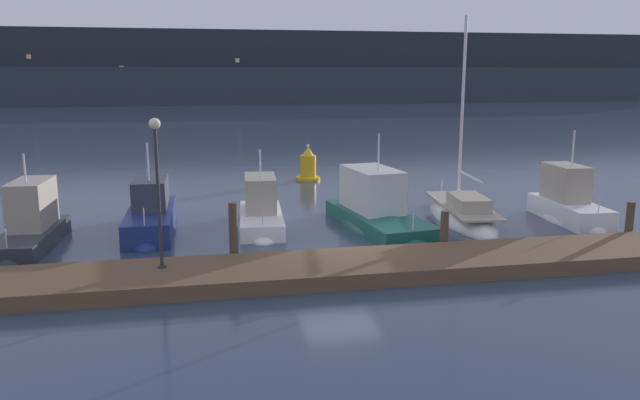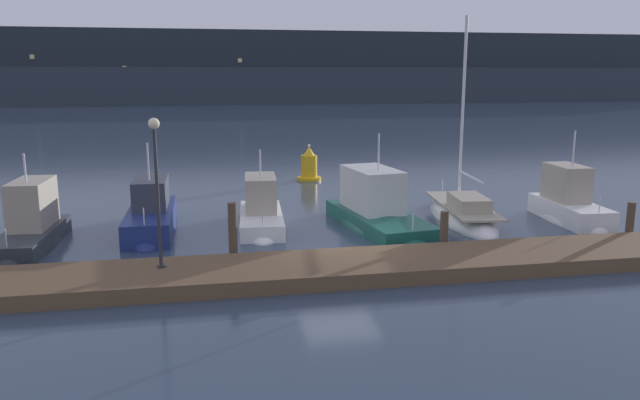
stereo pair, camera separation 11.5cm
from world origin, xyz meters
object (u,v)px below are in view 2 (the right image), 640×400
at_px(motorboat_berth_2, 151,223).
at_px(motorboat_berth_4, 377,217).
at_px(motorboat_berth_3, 261,218).
at_px(motorboat_berth_6, 569,211).
at_px(dock_lamppost, 156,170).
at_px(sailboat_berth_5, 462,217).
at_px(channel_buoy, 309,166).
at_px(motorboat_berth_1, 31,236).

bearing_deg(motorboat_berth_2, motorboat_berth_4, -5.98).
bearing_deg(motorboat_berth_4, motorboat_berth_3, 169.38).
bearing_deg(motorboat_berth_3, motorboat_berth_6, -6.27).
xyz_separation_m(motorboat_berth_3, motorboat_berth_4, (4.48, -0.84, 0.02)).
bearing_deg(motorboat_berth_2, dock_lamppost, -83.46).
height_order(motorboat_berth_4, sailboat_berth_5, sailboat_berth_5).
bearing_deg(motorboat_berth_3, motorboat_berth_2, 179.07).
bearing_deg(dock_lamppost, motorboat_berth_4, 33.38).
xyz_separation_m(motorboat_berth_3, motorboat_berth_6, (12.45, -1.37, 0.06)).
relative_size(motorboat_berth_4, channel_buoy, 3.50).
height_order(motorboat_berth_1, channel_buoy, motorboat_berth_1).
bearing_deg(dock_lamppost, sailboat_berth_5, 26.10).
bearing_deg(motorboat_berth_4, sailboat_berth_5, 7.73).
relative_size(motorboat_berth_1, channel_buoy, 2.67).
bearing_deg(motorboat_berth_2, motorboat_berth_3, -0.93).
distance_m(motorboat_berth_6, channel_buoy, 14.76).
xyz_separation_m(motorboat_berth_2, motorboat_berth_6, (16.63, -1.43, 0.08)).
xyz_separation_m(motorboat_berth_6, dock_lamppost, (-15.92, -4.72, 2.88)).
height_order(motorboat_berth_6, dock_lamppost, dock_lamppost).
height_order(motorboat_berth_3, motorboat_berth_4, motorboat_berth_4).
height_order(motorboat_berth_6, channel_buoy, motorboat_berth_6).
xyz_separation_m(motorboat_berth_6, channel_buoy, (-8.68, 11.94, 0.35)).
bearing_deg(sailboat_berth_5, motorboat_berth_3, 177.75).
bearing_deg(motorboat_berth_1, sailboat_berth_5, 3.40).
bearing_deg(motorboat_berth_6, motorboat_berth_1, 179.82).
distance_m(motorboat_berth_1, sailboat_berth_5, 16.44).
bearing_deg(motorboat_berth_1, motorboat_berth_2, 19.11).
bearing_deg(dock_lamppost, channel_buoy, 66.50).
bearing_deg(motorboat_berth_1, motorboat_berth_4, 2.09).
relative_size(motorboat_berth_1, motorboat_berth_6, 1.12).
bearing_deg(channel_buoy, motorboat_berth_6, -53.97).
bearing_deg(motorboat_berth_3, channel_buoy, 70.39).
height_order(motorboat_berth_3, dock_lamppost, dock_lamppost).
xyz_separation_m(motorboat_berth_2, motorboat_berth_3, (4.18, -0.07, 0.03)).
xyz_separation_m(sailboat_berth_5, dock_lamppost, (-11.75, -5.76, 3.18)).
bearing_deg(dock_lamppost, motorboat_berth_1, 134.22).
distance_m(motorboat_berth_1, motorboat_berth_4, 12.62).
distance_m(sailboat_berth_5, motorboat_berth_6, 4.31).
bearing_deg(channel_buoy, motorboat_berth_1, -135.07).
relative_size(motorboat_berth_1, motorboat_berth_3, 1.00).
bearing_deg(motorboat_berth_1, channel_buoy, 44.93).
relative_size(motorboat_berth_3, channel_buoy, 2.68).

